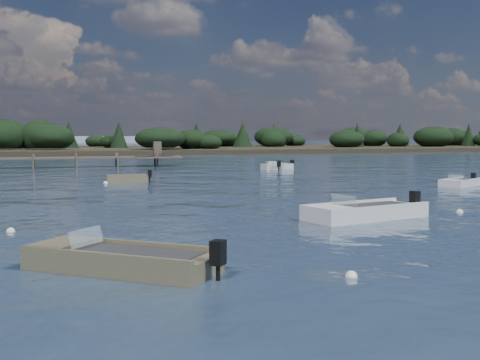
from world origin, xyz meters
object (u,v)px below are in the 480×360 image
object	(u,v)px
tender_far_grey_b	(277,168)
dinghy_extra_a	(275,167)
dinghy_mid_white_b	(461,184)
dinghy_mid_white_a	(365,214)
tender_far_white	(127,180)
dinghy_near_olive	(121,264)

from	to	relation	value
tender_far_grey_b	dinghy_extra_a	distance (m)	1.61
dinghy_mid_white_b	tender_far_grey_b	bearing A→B (deg)	104.66
dinghy_mid_white_a	tender_far_white	xyz separation A→B (m)	(-7.43, 22.13, -0.02)
tender_far_white	dinghy_extra_a	world-z (taller)	dinghy_extra_a
dinghy_mid_white_b	dinghy_extra_a	size ratio (longest dim) A/B	0.77
dinghy_mid_white_a	dinghy_extra_a	size ratio (longest dim) A/B	1.08
tender_far_white	dinghy_near_olive	world-z (taller)	dinghy_near_olive
dinghy_mid_white_b	tender_far_white	bearing A→B (deg)	155.09
dinghy_mid_white_b	dinghy_mid_white_a	bearing A→B (deg)	-139.10
tender_far_white	dinghy_mid_white_a	bearing A→B (deg)	-71.43
dinghy_near_olive	dinghy_extra_a	bearing A→B (deg)	64.55
tender_far_white	dinghy_near_olive	xyz separation A→B (m)	(-3.44, -28.88, 0.02)
tender_far_white	tender_far_grey_b	bearing A→B (deg)	34.72
tender_far_white	dinghy_extra_a	distance (m)	20.64
dinghy_mid_white_b	tender_far_white	distance (m)	23.67
tender_far_grey_b	dinghy_extra_a	size ratio (longest dim) A/B	0.65
dinghy_near_olive	dinghy_extra_a	xyz separation A→B (m)	(19.76, 41.52, -0.00)
dinghy_mid_white_a	dinghy_near_olive	size ratio (longest dim) A/B	1.17
dinghy_extra_a	tender_far_grey_b	bearing A→B (deg)	-102.78
tender_far_grey_b	dinghy_near_olive	world-z (taller)	dinghy_near_olive
dinghy_mid_white_a	tender_far_grey_b	bearing A→B (deg)	75.58
dinghy_mid_white_b	dinghy_near_olive	size ratio (longest dim) A/B	0.83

